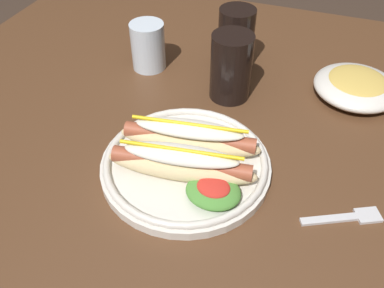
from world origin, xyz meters
name	(u,v)px	position (x,y,z in m)	size (l,w,h in m)	color
dining_table	(192,153)	(0.00, 0.00, 0.65)	(1.19, 1.08, 0.74)	#51331E
hot_dog_plate	(187,159)	(0.04, -0.13, 0.77)	(0.28, 0.28, 0.08)	silver
fork	(347,217)	(0.29, -0.14, 0.74)	(0.12, 0.07, 0.00)	silver
soda_cup	(231,67)	(0.04, 0.10, 0.81)	(0.08, 0.08, 0.13)	black
water_cup	(148,46)	(-0.15, 0.14, 0.79)	(0.07, 0.07, 0.10)	silver
extra_cup	(236,38)	(0.02, 0.21, 0.80)	(0.08, 0.08, 0.13)	black
side_bowl	(356,86)	(0.28, 0.18, 0.76)	(0.16, 0.16, 0.05)	silver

